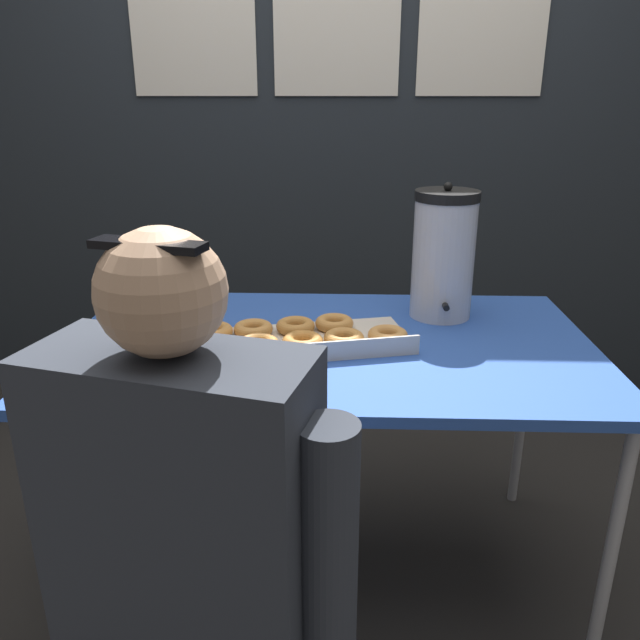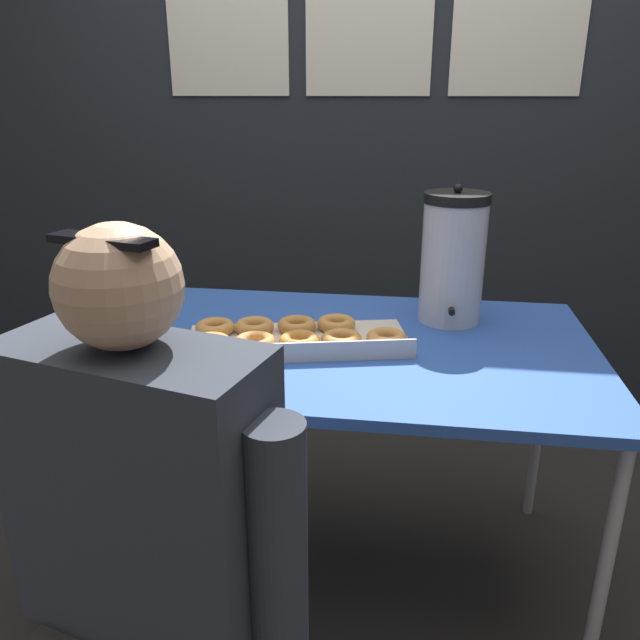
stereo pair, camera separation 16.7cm
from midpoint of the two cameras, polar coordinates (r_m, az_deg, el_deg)
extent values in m
plane|color=#2D2B28|center=(2.10, 3.14, -21.71)|extent=(12.00, 12.00, 0.00)
cube|color=#23282D|center=(2.86, 6.09, 16.88)|extent=(6.00, 0.10, 2.49)
cube|color=white|center=(2.90, -6.73, 26.23)|extent=(0.52, 0.01, 0.66)
cube|color=white|center=(2.82, 6.43, 26.44)|extent=(0.52, 0.01, 0.66)
cube|color=white|center=(2.85, 19.71, 25.41)|extent=(0.52, 0.01, 0.66)
cube|color=#2D56B2|center=(1.69, 3.61, -2.44)|extent=(1.42, 0.84, 0.03)
cylinder|color=#ADADB2|center=(1.76, -21.18, -17.40)|extent=(0.03, 0.03, 0.74)
cylinder|color=#ADADB2|center=(1.67, 27.23, -20.76)|extent=(0.03, 0.03, 0.74)
cylinder|color=#ADADB2|center=(2.33, -12.47, -6.69)|extent=(0.03, 0.03, 0.74)
cylinder|color=#ADADB2|center=(2.26, 21.50, -8.56)|extent=(0.03, 0.03, 0.74)
cube|color=beige|center=(1.67, 0.85, -1.99)|extent=(0.63, 0.37, 0.02)
cube|color=beige|center=(1.55, 1.29, -2.76)|extent=(0.57, 0.14, 0.04)
torus|color=#CE8B44|center=(1.60, -7.05, -2.18)|extent=(0.14, 0.14, 0.03)
torus|color=#C8853E|center=(1.60, -3.00, -2.08)|extent=(0.13, 0.13, 0.03)
torus|color=#C17F38|center=(1.60, 1.08, -1.97)|extent=(0.12, 0.12, 0.03)
torus|color=#CD8B43|center=(1.62, 4.92, -1.82)|extent=(0.12, 0.12, 0.03)
torus|color=#D5934C|center=(1.64, 9.00, -1.69)|extent=(0.13, 0.13, 0.03)
torus|color=#CD8B44|center=(1.71, -6.83, -0.72)|extent=(0.14, 0.14, 0.03)
torus|color=#CE8B44|center=(1.71, -3.21, -0.61)|extent=(0.13, 0.13, 0.03)
torus|color=#C7853D|center=(1.71, 0.65, -0.53)|extent=(0.15, 0.15, 0.03)
torus|color=#CC8A43|center=(1.73, 4.27, -0.39)|extent=(0.13, 0.13, 0.03)
cylinder|color=silver|center=(1.85, 14.58, 5.02)|extent=(0.18, 0.18, 0.35)
cylinder|color=black|center=(1.81, 15.10, 10.73)|extent=(0.19, 0.19, 0.03)
sphere|color=black|center=(1.81, 15.17, 11.50)|extent=(0.03, 0.03, 0.03)
cylinder|color=black|center=(1.79, 14.56, 0.82)|extent=(0.02, 0.05, 0.02)
cube|color=black|center=(1.79, -13.17, -1.05)|extent=(0.11, 0.16, 0.01)
cube|color=#2D333D|center=(1.79, -13.18, -0.88)|extent=(0.09, 0.14, 0.00)
cube|color=#333842|center=(1.14, -11.75, -15.26)|extent=(0.49, 0.31, 0.54)
sphere|color=tan|center=(0.97, -13.28, 2.90)|extent=(0.20, 0.20, 0.20)
cube|color=black|center=(0.93, -14.54, 7.01)|extent=(0.17, 0.08, 0.01)
cylinder|color=#333842|center=(1.05, 0.81, -19.92)|extent=(0.10, 0.10, 0.43)
cylinder|color=#333842|center=(1.30, -21.39, -12.96)|extent=(0.10, 0.10, 0.43)
camera|label=1|loc=(0.08, -87.14, 1.05)|focal=35.00mm
camera|label=2|loc=(0.08, 92.86, -1.05)|focal=35.00mm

